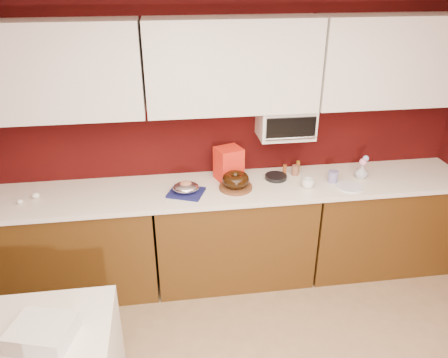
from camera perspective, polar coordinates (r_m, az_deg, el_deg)
name	(u,v)px	position (r m, az deg, el deg)	size (l,w,h in m)	color
wall_back	(229,133)	(3.73, 0.63, 6.03)	(4.00, 0.02, 2.50)	#360807
base_cabinet_left	(76,246)	(3.88, -18.79, -8.35)	(1.31, 0.58, 0.86)	#4D300F
base_cabinet_center	(234,234)	(3.83, 1.28, -7.19)	(1.31, 0.58, 0.86)	#4D300F
base_cabinet_right	(378,222)	(4.23, 19.49, -5.38)	(1.31, 0.58, 0.86)	#4D300F
countertop	(234,188)	(3.60, 1.35, -1.20)	(4.00, 0.62, 0.04)	white
upper_cabinet_left	(49,71)	(3.46, -21.85, 12.93)	(1.31, 0.33, 0.70)	white
upper_cabinet_center	(232,66)	(3.41, 1.11, 14.57)	(1.31, 0.33, 0.70)	white
upper_cabinet_right	(398,61)	(3.85, 21.75, 14.14)	(1.31, 0.33, 0.70)	white
toaster_oven	(286,122)	(3.65, 8.04, 7.37)	(0.45, 0.30, 0.25)	white
toaster_oven_door	(291,129)	(3.51, 8.74, 6.53)	(0.40, 0.02, 0.18)	black
toaster_oven_handle	(291,138)	(3.52, 8.73, 5.30)	(0.02, 0.02, 0.42)	silver
cake_base	(236,187)	(3.55, 1.53, -1.07)	(0.27, 0.27, 0.02)	brown
bundt_cake	(236,180)	(3.52, 1.54, -0.09)	(0.22, 0.22, 0.09)	black
navy_towel	(186,193)	(3.48, -4.96, -1.77)	(0.26, 0.22, 0.02)	#151851
foil_ham_nest	(186,188)	(3.46, -4.99, -1.11)	(0.21, 0.18, 0.08)	silver
roasted_ham	(186,185)	(3.45, -5.01, -0.75)	(0.10, 0.08, 0.06)	#BB7455
pandoro_box	(229,164)	(3.66, 0.61, 2.02)	(0.20, 0.19, 0.28)	red
dark_pan	(276,177)	(3.73, 6.79, 0.27)	(0.19, 0.19, 0.03)	black
coffee_mug	(308,182)	(3.61, 10.92, -0.44)	(0.08, 0.08, 0.09)	white
blue_jar	(333,176)	(3.75, 14.04, 0.32)	(0.08, 0.08, 0.10)	navy
flower_vase	(362,171)	(3.88, 17.55, 1.03)	(0.09, 0.09, 0.13)	#ADB7C4
flower_pink	(363,162)	(3.85, 17.71, 2.13)	(0.06, 0.06, 0.06)	pink
flower_blue	(366,158)	(3.87, 18.03, 2.57)	(0.05, 0.05, 0.05)	#9AB4F7
china_plate	(349,187)	(3.71, 16.06, -0.97)	(0.21, 0.21, 0.01)	white
amber_bottle	(284,170)	(3.81, 7.90, 1.21)	(0.03, 0.03, 0.09)	brown
paper_cup	(295,170)	(3.81, 9.28, 1.13)	(0.06, 0.06, 0.09)	brown
egg_left	(20,202)	(3.67, -25.12, -2.69)	(0.05, 0.04, 0.04)	silver
egg_right	(36,195)	(3.70, -23.38, -1.99)	(0.06, 0.05, 0.05)	white
newspaper_stack	(42,333)	(2.60, -22.66, -18.09)	(0.31, 0.25, 0.11)	silver
amber_bottle_tall	(298,167)	(3.86, 9.62, 1.61)	(0.03, 0.03, 0.11)	brown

